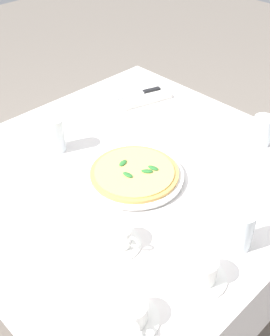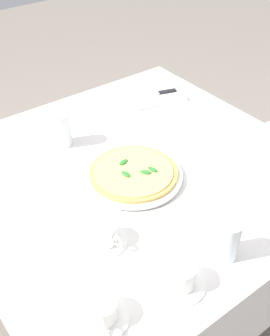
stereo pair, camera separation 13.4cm
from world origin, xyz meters
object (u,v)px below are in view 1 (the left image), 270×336
at_px(water_glass_center_back, 55,137).
at_px(dinner_knife, 140,93).
at_px(pizza_plate, 134,176).
at_px(pizza, 134,172).
at_px(water_glass_far_left, 262,132).
at_px(coffee_cup_back_corner, 117,237).
at_px(coffee_cup_far_right, 201,271).
at_px(water_glass_right_edge, 240,231).
at_px(coffee_cup_near_left, 131,313).
at_px(napkin_folded, 141,96).

relative_size(water_glass_center_back, dinner_knife, 0.64).
relative_size(pizza_plate, pizza, 1.11).
bearing_deg(water_glass_far_left, coffee_cup_back_corner, -0.44).
height_order(coffee_cup_far_right, coffee_cup_back_corner, coffee_cup_far_right).
bearing_deg(water_glass_far_left, water_glass_right_edge, 26.13).
distance_m(pizza_plate, coffee_cup_far_right, 0.42).
bearing_deg(pizza, dinner_knife, -136.97).
height_order(coffee_cup_far_right, coffee_cup_near_left, coffee_cup_far_right).
relative_size(coffee_cup_near_left, dinner_knife, 0.68).
bearing_deg(coffee_cup_near_left, water_glass_far_left, -167.28).
height_order(water_glass_right_edge, water_glass_far_left, water_glass_right_edge).
distance_m(pizza_plate, water_glass_far_left, 0.48).
bearing_deg(dinner_knife, coffee_cup_near_left, 62.17).
bearing_deg(coffee_cup_far_right, pizza_plate, -111.60).
bearing_deg(pizza, napkin_folded, -137.24).
bearing_deg(coffee_cup_back_corner, coffee_cup_far_right, 107.10).
bearing_deg(coffee_cup_near_left, pizza, -135.18).
height_order(pizza, water_glass_right_edge, water_glass_right_edge).
xyz_separation_m(coffee_cup_back_corner, napkin_folded, (-0.60, -0.52, -0.02)).
bearing_deg(coffee_cup_back_corner, water_glass_right_edge, 134.95).
bearing_deg(dinner_knife, water_glass_right_edge, 81.31).
bearing_deg(coffee_cup_near_left, water_glass_right_edge, 173.77).
bearing_deg(water_glass_center_back, pizza_plate, 105.23).
xyz_separation_m(pizza, coffee_cup_near_left, (0.35, 0.35, 0.00)).
xyz_separation_m(coffee_cup_far_right, coffee_cup_back_corner, (0.07, -0.22, -0.00)).
bearing_deg(water_glass_far_left, dinner_knife, -82.43).
xyz_separation_m(napkin_folded, dinner_knife, (0.00, -0.00, 0.01)).
relative_size(water_glass_right_edge, dinner_knife, 0.60).
xyz_separation_m(water_glass_center_back, water_glass_right_edge, (-0.08, 0.69, -0.00)).
bearing_deg(pizza, water_glass_center_back, -74.75).
height_order(pizza_plate, coffee_cup_back_corner, coffee_cup_back_corner).
relative_size(pizza, water_glass_center_back, 2.27).
bearing_deg(napkin_folded, pizza, 58.16).
bearing_deg(water_glass_center_back, pizza, 105.25).
bearing_deg(water_glass_center_back, coffee_cup_back_corner, 73.16).
bearing_deg(napkin_folded, water_glass_right_edge, 78.25).
xyz_separation_m(pizza_plate, pizza, (-0.00, 0.00, 0.01)).
relative_size(pizza_plate, napkin_folded, 1.25).
xyz_separation_m(pizza_plate, water_glass_center_back, (0.08, -0.30, 0.04)).
xyz_separation_m(pizza, coffee_cup_back_corner, (0.22, 0.16, 0.00)).
xyz_separation_m(pizza, coffee_cup_far_right, (0.15, 0.39, 0.01)).
bearing_deg(pizza_plate, coffee_cup_back_corner, 36.43).
bearing_deg(pizza, pizza_plate, -26.95).
bearing_deg(coffee_cup_back_corner, dinner_knife, -139.26).
bearing_deg(napkin_folded, dinner_knife, -2.86).
distance_m(water_glass_center_back, water_glass_far_left, 0.71).
relative_size(coffee_cup_back_corner, dinner_knife, 0.69).
height_order(coffee_cup_near_left, water_glass_center_back, water_glass_center_back).
bearing_deg(pizza_plate, water_glass_far_left, 159.44).
distance_m(pizza_plate, coffee_cup_near_left, 0.50).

